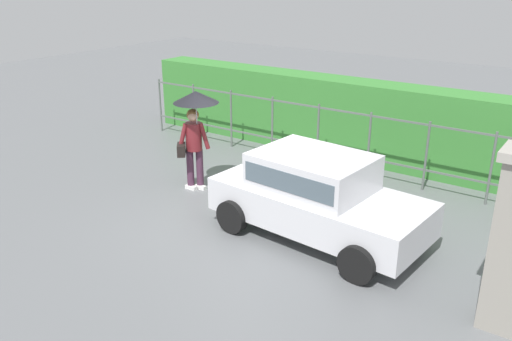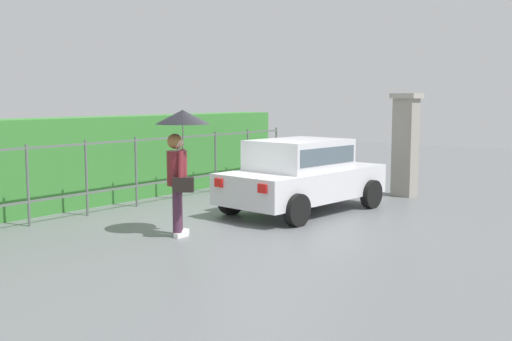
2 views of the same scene
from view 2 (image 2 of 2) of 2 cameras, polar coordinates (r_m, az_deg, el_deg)
name	(u,v)px [view 2 (image 2 of 2)]	position (r m, az deg, el deg)	size (l,w,h in m)	color
ground_plane	(250,223)	(11.37, -0.52, -4.95)	(40.00, 40.00, 0.00)	slate
car	(302,173)	(12.45, 4.28, -0.20)	(3.85, 2.11, 1.48)	silver
pedestrian	(181,144)	(10.25, -7.05, 2.51)	(0.92, 0.92, 2.12)	#47283D
gate_pillar	(405,144)	(14.82, 13.76, 2.44)	(0.60, 0.60, 2.42)	gray
fence_section	(136,168)	(13.22, -11.12, 0.21)	(10.23, 0.05, 1.50)	#59605B
hedge_row	(103,159)	(14.05, -14.09, 1.01)	(11.18, 0.90, 1.90)	#387F33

